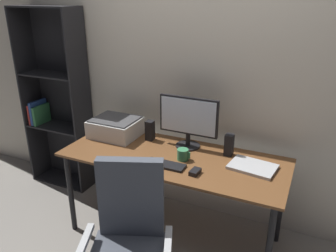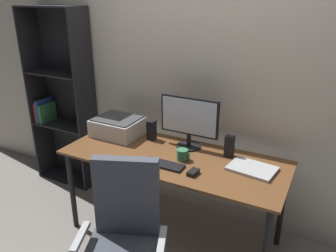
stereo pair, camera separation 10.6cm
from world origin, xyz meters
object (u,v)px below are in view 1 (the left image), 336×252
object	(u,v)px
keyboard	(166,165)
speaker_left	(150,130)
speaker_right	(229,145)
coffee_mug	(183,154)
desk	(173,165)
bookshelf	(57,101)
monitor	(188,119)
laptop	(253,167)
office_chair	(129,251)
mouse	(195,172)
printer	(116,127)

from	to	relation	value
keyboard	speaker_left	bearing A→B (deg)	131.06
speaker_right	coffee_mug	bearing A→B (deg)	-142.39
desk	bookshelf	bearing A→B (deg)	166.33
monitor	bookshelf	xyz separation A→B (m)	(-1.48, 0.14, -0.09)
keyboard	desk	bearing A→B (deg)	94.11
laptop	office_chair	bearing A→B (deg)	-115.95
keyboard	mouse	bearing A→B (deg)	-4.72
laptop	bookshelf	distance (m)	2.06
printer	office_chair	bearing A→B (deg)	-53.79
mouse	keyboard	bearing A→B (deg)	-178.73
desk	coffee_mug	world-z (taller)	coffee_mug
bookshelf	speaker_right	bearing A→B (deg)	-4.71
office_chair	desk	bearing A→B (deg)	71.43
monitor	printer	world-z (taller)	monitor
office_chair	keyboard	bearing A→B (deg)	71.26
printer	office_chair	world-z (taller)	office_chair
speaker_left	speaker_right	xyz separation A→B (m)	(0.69, 0.00, 0.00)
monitor	office_chair	bearing A→B (deg)	-89.33
speaker_right	printer	distance (m)	1.00
desk	speaker_left	world-z (taller)	speaker_left
desk	office_chair	bearing A→B (deg)	-86.52
keyboard	speaker_right	xyz separation A→B (m)	(0.37, 0.37, 0.08)
desk	laptop	bearing A→B (deg)	6.34
mouse	office_chair	world-z (taller)	office_chair
keyboard	laptop	size ratio (longest dim) A/B	0.91
coffee_mug	laptop	distance (m)	0.51
mouse	coffee_mug	size ratio (longest dim) A/B	0.94
printer	keyboard	bearing A→B (deg)	-26.66
printer	bookshelf	xyz separation A→B (m)	(-0.83, 0.20, 0.07)
coffee_mug	laptop	size ratio (longest dim) A/B	0.32
speaker_left	bookshelf	xyz separation A→B (m)	(-1.14, 0.15, 0.06)
coffee_mug	office_chair	distance (m)	0.81
mouse	coffee_mug	xyz separation A→B (m)	(-0.16, 0.16, 0.03)
speaker_left	office_chair	xyz separation A→B (m)	(0.35, -0.96, -0.37)
desk	bookshelf	distance (m)	1.51
printer	laptop	bearing A→B (deg)	-4.06
desk	monitor	world-z (taller)	monitor
mouse	laptop	world-z (taller)	mouse
bookshelf	desk	bearing A→B (deg)	-13.67
coffee_mug	printer	size ratio (longest dim) A/B	0.25
mouse	coffee_mug	world-z (taller)	coffee_mug
coffee_mug	mouse	bearing A→B (deg)	-45.59
speaker_right	monitor	bearing A→B (deg)	178.67
keyboard	coffee_mug	bearing A→B (deg)	62.30
mouse	laptop	bearing A→B (deg)	42.07
keyboard	laptop	xyz separation A→B (m)	(0.58, 0.23, 0.00)
desk	office_chair	world-z (taller)	office_chair
desk	mouse	bearing A→B (deg)	-36.81
monitor	bookshelf	size ratio (longest dim) A/B	0.27
mouse	office_chair	size ratio (longest dim) A/B	0.10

